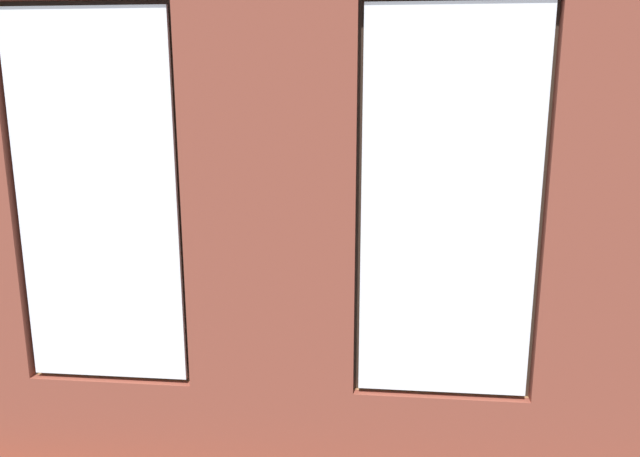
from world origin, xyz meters
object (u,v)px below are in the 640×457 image
(coffee_table, at_px, (344,307))
(potted_plant_near_tv, at_px, (31,277))
(papasan_chair, at_px, (342,254))
(potted_plant_by_left_couch, at_px, (515,276))
(couch_by_window, at_px, (180,376))
(couch_left, at_px, (594,324))
(remote_black, at_px, (303,304))
(media_console, at_px, (35,295))
(remote_gray, at_px, (328,297))
(potted_plant_foreground_right, at_px, (129,218))
(potted_plant_mid_room_small, at_px, (403,274))
(cup_ceramic, at_px, (354,302))
(potted_plant_corner_near_left, at_px, (553,237))
(table_plant_small, at_px, (344,292))
(tv_flatscreen, at_px, (28,225))

(coffee_table, relative_size, potted_plant_near_tv, 0.99)
(potted_plant_near_tv, bearing_deg, coffee_table, -163.84)
(papasan_chair, height_order, potted_plant_by_left_couch, papasan_chair)
(potted_plant_near_tv, height_order, potted_plant_by_left_couch, potted_plant_near_tv)
(couch_by_window, relative_size, papasan_chair, 1.93)
(couch_left, xyz_separation_m, remote_black, (2.61, -0.04, 0.08))
(media_console, xyz_separation_m, potted_plant_by_left_couch, (-5.01, -1.12, 0.01))
(coffee_table, bearing_deg, remote_gray, -31.43)
(potted_plant_by_left_couch, bearing_deg, media_console, 12.65)
(potted_plant_foreground_right, bearing_deg, potted_plant_mid_room_small, 170.28)
(remote_gray, height_order, potted_plant_by_left_couch, potted_plant_by_left_couch)
(couch_by_window, distance_m, remote_gray, 1.86)
(couch_by_window, xyz_separation_m, cup_ceramic, (-1.20, -1.38, 0.12))
(potted_plant_near_tv, bearing_deg, couch_by_window, 154.15)
(potted_plant_corner_near_left, bearing_deg, couch_left, 85.90)
(remote_gray, relative_size, potted_plant_corner_near_left, 0.18)
(media_console, bearing_deg, potted_plant_near_tv, 120.34)
(potted_plant_corner_near_left, bearing_deg, table_plant_small, 39.15)
(papasan_chair, distance_m, potted_plant_foreground_right, 2.78)
(table_plant_small, bearing_deg, remote_black, 16.99)
(table_plant_small, height_order, remote_black, table_plant_small)
(remote_gray, distance_m, media_console, 3.02)
(coffee_table, height_order, media_console, media_console)
(remote_black, relative_size, tv_flatscreen, 0.14)
(couch_by_window, distance_m, tv_flatscreen, 2.76)
(remote_black, bearing_deg, papasan_chair, -99.72)
(potted_plant_corner_near_left, distance_m, potted_plant_foreground_right, 5.25)
(couch_left, bearing_deg, potted_plant_by_left_couch, -168.39)
(tv_flatscreen, xyz_separation_m, potted_plant_foreground_right, (-0.31, -1.72, -0.29))
(remote_gray, xyz_separation_m, media_console, (3.02, -0.08, -0.11))
(tv_flatscreen, relative_size, potted_plant_foreground_right, 0.83)
(table_plant_small, xyz_separation_m, potted_plant_mid_room_small, (-0.59, -1.31, -0.21))
(cup_ceramic, distance_m, remote_black, 0.47)
(couch_by_window, bearing_deg, media_console, -38.96)
(cup_ceramic, bearing_deg, couch_left, 178.91)
(potted_plant_corner_near_left, bearing_deg, couch_by_window, 44.62)
(cup_ceramic, xyz_separation_m, media_console, (3.27, -0.29, -0.15))
(potted_plant_corner_near_left, height_order, potted_plant_mid_room_small, potted_plant_corner_near_left)
(potted_plant_by_left_couch, bearing_deg, papasan_chair, -8.28)
(potted_plant_foreground_right, bearing_deg, table_plant_small, 146.48)
(couch_left, distance_m, coffee_table, 2.24)
(coffee_table, relative_size, table_plant_small, 6.90)
(papasan_chair, distance_m, potted_plant_corner_near_left, 2.54)
(cup_ceramic, height_order, remote_black, cup_ceramic)
(cup_ceramic, relative_size, remote_black, 0.56)
(cup_ceramic, distance_m, tv_flatscreen, 3.33)
(coffee_table, height_order, cup_ceramic, cup_ceramic)
(potted_plant_near_tv, xyz_separation_m, potted_plant_mid_room_small, (-3.21, -2.07, -0.51))
(cup_ceramic, relative_size, potted_plant_mid_room_small, 0.21)
(potted_plant_foreground_right, bearing_deg, remote_gray, 146.36)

